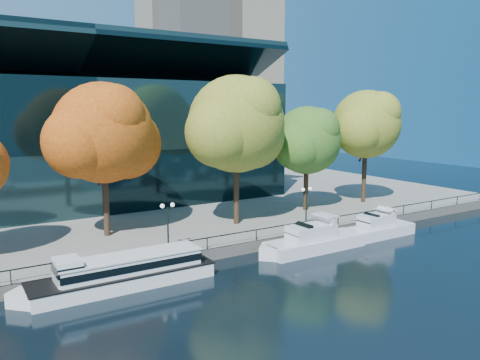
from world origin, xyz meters
TOP-DOWN VIEW (x-y plane):
  - ground at (0.00, 0.00)m, footprint 160.00×160.00m
  - promenade at (0.00, 36.38)m, footprint 90.00×67.08m
  - railing at (0.00, 3.25)m, footprint 88.20×0.08m
  - convention_building at (-4.00, 31.79)m, footprint 50.00×24.57m
  - office_tower at (28.00, 55.00)m, footprint 22.50×22.50m
  - tour_boat at (-8.16, 1.21)m, footprint 14.39×3.21m
  - cruiser_near at (9.17, 0.55)m, footprint 10.96×2.82m
  - cruiser_far at (17.70, 0.67)m, footprint 9.04×2.50m
  - tree_2 at (-5.70, 11.91)m, footprint 11.43×9.37m
  - tree_3 at (6.95, 9.41)m, footprint 12.15×9.96m
  - tree_4 at (17.31, 10.85)m, footprint 9.75×7.99m
  - tree_5 at (26.52, 10.49)m, footprint 10.56×8.66m
  - lamp_1 at (-2.99, 4.50)m, footprint 1.26×0.36m
  - lamp_2 at (11.83, 4.50)m, footprint 1.26×0.36m

SIDE VIEW (x-z plane):
  - ground at x=0.00m, z-range 0.00..0.00m
  - promenade at x=0.00m, z-range 0.00..1.00m
  - cruiser_far at x=17.70m, z-range -0.54..2.41m
  - cruiser_near at x=9.17m, z-range -0.60..2.57m
  - tour_boat at x=-8.16m, z-range -0.20..2.53m
  - railing at x=0.00m, z-range 1.44..2.43m
  - lamp_1 at x=-2.99m, z-range 1.97..6.00m
  - lamp_2 at x=11.83m, z-range 1.97..6.00m
  - convention_building at x=-4.00m, z-range -2.21..19.22m
  - tree_4 at x=17.31m, z-range 2.94..14.97m
  - tree_2 at x=-5.70m, z-range 3.29..17.41m
  - tree_5 at x=26.52m, z-range 3.60..17.63m
  - tree_3 at x=6.95m, z-range 3.46..18.51m
  - office_tower at x=28.00m, z-range 0.07..65.97m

